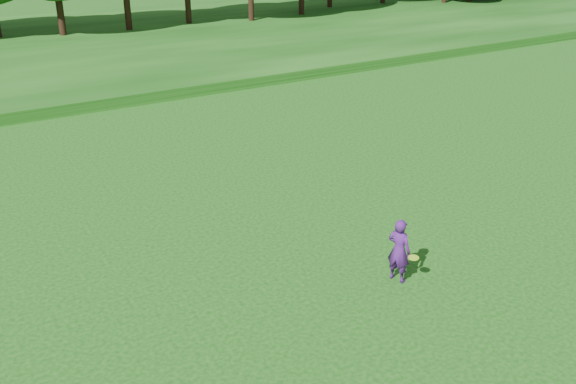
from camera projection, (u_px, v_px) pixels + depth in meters
ground at (342, 284)px, 17.11m from camera, size 140.00×140.00×0.00m
berm at (49, 50)px, 43.52m from camera, size 130.00×30.00×0.60m
walking_path at (113, 104)px, 32.71m from camera, size 130.00×1.60×0.04m
woman at (399, 250)px, 16.93m from camera, size 0.64×0.94×1.80m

